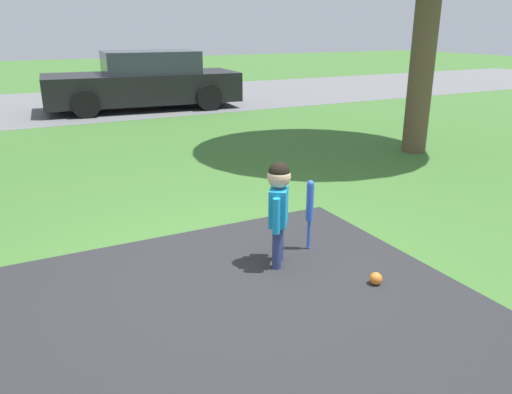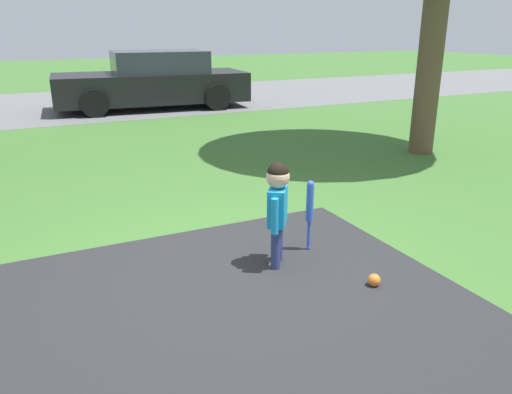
{
  "view_description": "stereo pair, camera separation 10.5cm",
  "coord_description": "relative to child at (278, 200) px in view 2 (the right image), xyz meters",
  "views": [
    {
      "loc": [
        -1.49,
        -3.29,
        1.9
      ],
      "look_at": [
        0.4,
        0.4,
        0.47
      ],
      "focal_mm": 35.0,
      "sensor_mm": 36.0,
      "label": 1
    },
    {
      "loc": [
        -1.4,
        -3.34,
        1.9
      ],
      "look_at": [
        0.4,
        0.4,
        0.47
      ],
      "focal_mm": 35.0,
      "sensor_mm": 36.0,
      "label": 2
    }
  ],
  "objects": [
    {
      "name": "ground_plane",
      "position": [
        -0.4,
        -0.0,
        -0.58
      ],
      "size": [
        60.0,
        60.0,
        0.0
      ],
      "primitive_type": "plane",
      "color": "#3D6B2D"
    },
    {
      "name": "baseball_bat",
      "position": [
        0.39,
        0.13,
        -0.16
      ],
      "size": [
        0.06,
        0.06,
        0.65
      ],
      "color": "blue",
      "rests_on": "ground"
    },
    {
      "name": "parked_car",
      "position": [
        1.3,
        8.8,
        0.06
      ],
      "size": [
        4.63,
        2.24,
        1.35
      ],
      "rotation": [
        0.0,
        0.0,
        3.05
      ],
      "color": "black",
      "rests_on": "ground"
    },
    {
      "name": "sports_ball",
      "position": [
        0.5,
        -0.65,
        -0.53
      ],
      "size": [
        0.1,
        0.1,
        0.1
      ],
      "color": "orange",
      "rests_on": "ground"
    },
    {
      "name": "child",
      "position": [
        0.0,
        0.0,
        0.0
      ],
      "size": [
        0.25,
        0.3,
        0.89
      ],
      "rotation": [
        0.0,
        0.0,
        0.94
      ],
      "color": "navy",
      "rests_on": "ground"
    },
    {
      "name": "street_strip",
      "position": [
        -0.4,
        10.33,
        -0.57
      ],
      "size": [
        40.0,
        6.0,
        0.01
      ],
      "color": "slate",
      "rests_on": "ground"
    }
  ]
}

